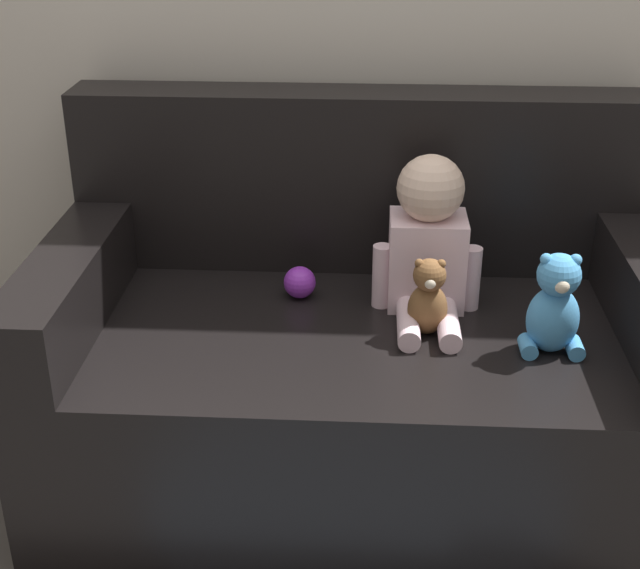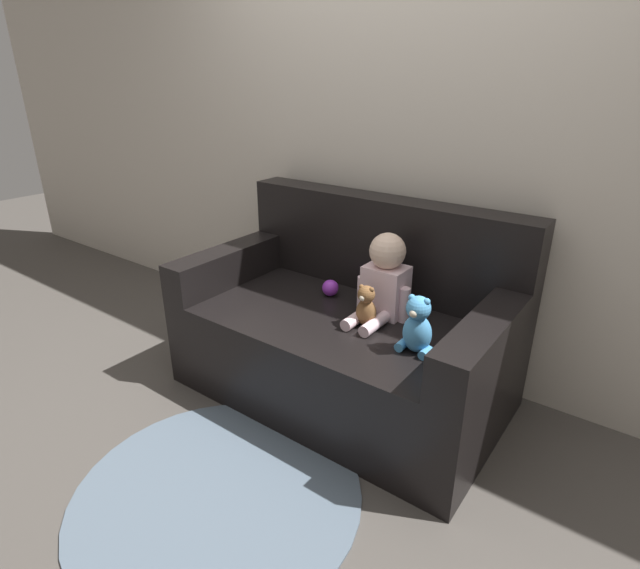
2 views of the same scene
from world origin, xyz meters
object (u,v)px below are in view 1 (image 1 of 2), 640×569
couch (358,353)px  person_baby (428,242)px  teddy_bear_brown (428,299)px  plush_toy_side (555,307)px  toy_ball (300,282)px

couch → person_baby: couch is taller
teddy_bear_brown → plush_toy_side: plush_toy_side is taller
plush_toy_side → toy_ball: 0.68m
plush_toy_side → teddy_bear_brown: bearing=166.3°
person_baby → plush_toy_side: (0.29, -0.22, -0.06)m
couch → person_baby: (0.17, 0.03, 0.32)m
person_baby → toy_ball: (-0.33, 0.03, -0.14)m
couch → plush_toy_side: size_ratio=6.24×
person_baby → plush_toy_side: 0.37m
plush_toy_side → toy_ball: bearing=157.7°
couch → plush_toy_side: (0.46, -0.19, 0.26)m
couch → teddy_bear_brown: couch is taller
person_baby → teddy_bear_brown: size_ratio=2.00×
person_baby → couch: bearing=-169.1°
person_baby → plush_toy_side: size_ratio=1.58×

